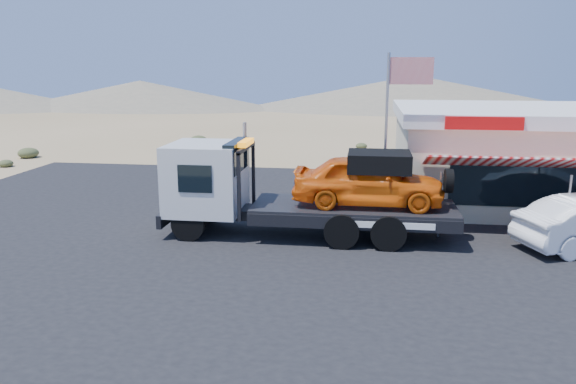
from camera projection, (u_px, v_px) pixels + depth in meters
The scene contains 7 objects.
ground at pixel (224, 261), 16.43m from camera, with size 120.00×120.00×0.00m, color olive.
asphalt_lot at pixel (303, 234), 19.06m from camera, with size 32.00×24.00×0.02m, color black.
tow_truck at pixel (301, 186), 18.56m from camera, with size 9.50×2.82×3.18m.
jerky_store at pixel (523, 154), 23.24m from camera, with size 10.40×9.97×3.90m.
flagpole at pixel (393, 120), 19.27m from camera, with size 1.55×0.10×6.00m.
desert_scrub at pixel (6, 170), 28.89m from camera, with size 26.50×30.56×0.66m.
distant_hills at pixel (256, 94), 70.55m from camera, with size 126.00×48.00×4.20m.
Camera 1 is at (4.01, -15.15, 5.67)m, focal length 35.00 mm.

